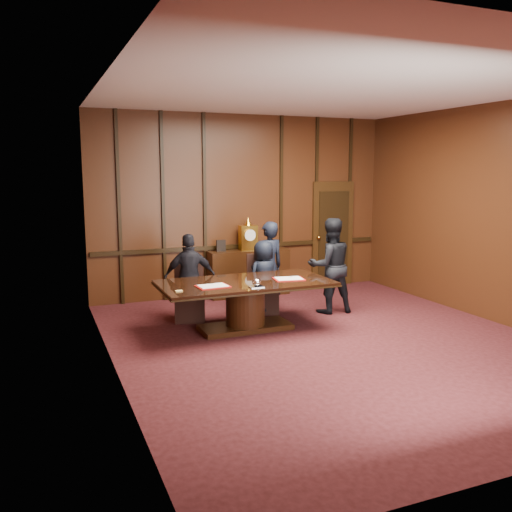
{
  "coord_description": "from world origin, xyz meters",
  "views": [
    {
      "loc": [
        -3.82,
        -6.44,
        2.44
      ],
      "look_at": [
        -0.5,
        1.63,
        1.05
      ],
      "focal_mm": 38.0,
      "sensor_mm": 36.0,
      "label": 1
    }
  ],
  "objects_px": {
    "witness_left": "(268,266)",
    "signatory_right": "(264,277)",
    "witness_right": "(330,266)",
    "signatory_left": "(190,278)",
    "conference_table": "(245,297)",
    "sideboard": "(248,271)"
  },
  "relations": [
    {
      "from": "conference_table",
      "to": "witness_left",
      "type": "distance_m",
      "value": 1.26
    },
    {
      "from": "witness_left",
      "to": "signatory_right",
      "type": "bearing_deg",
      "value": 35.5
    },
    {
      "from": "conference_table",
      "to": "signatory_right",
      "type": "height_order",
      "value": "signatory_right"
    },
    {
      "from": "signatory_right",
      "to": "witness_right",
      "type": "relative_size",
      "value": 0.77
    },
    {
      "from": "sideboard",
      "to": "signatory_left",
      "type": "xyz_separation_m",
      "value": [
        -1.55,
        -1.36,
        0.23
      ]
    },
    {
      "from": "signatory_left",
      "to": "witness_right",
      "type": "distance_m",
      "value": 2.41
    },
    {
      "from": "signatory_left",
      "to": "witness_right",
      "type": "relative_size",
      "value": 0.88
    },
    {
      "from": "signatory_right",
      "to": "conference_table",
      "type": "bearing_deg",
      "value": 33.81
    },
    {
      "from": "conference_table",
      "to": "witness_left",
      "type": "height_order",
      "value": "witness_left"
    },
    {
      "from": "signatory_left",
      "to": "signatory_right",
      "type": "relative_size",
      "value": 1.14
    },
    {
      "from": "sideboard",
      "to": "signatory_right",
      "type": "distance_m",
      "value": 1.39
    },
    {
      "from": "conference_table",
      "to": "signatory_right",
      "type": "xyz_separation_m",
      "value": [
        0.65,
        0.8,
        0.12
      ]
    },
    {
      "from": "sideboard",
      "to": "witness_right",
      "type": "distance_m",
      "value": 1.95
    },
    {
      "from": "signatory_left",
      "to": "witness_left",
      "type": "bearing_deg",
      "value": -166.02
    },
    {
      "from": "conference_table",
      "to": "witness_left",
      "type": "xyz_separation_m",
      "value": [
        0.8,
        0.94,
        0.27
      ]
    },
    {
      "from": "sideboard",
      "to": "conference_table",
      "type": "relative_size",
      "value": 0.61
    },
    {
      "from": "witness_left",
      "to": "witness_right",
      "type": "bearing_deg",
      "value": 143.32
    },
    {
      "from": "signatory_right",
      "to": "witness_left",
      "type": "xyz_separation_m",
      "value": [
        0.15,
        0.14,
        0.15
      ]
    },
    {
      "from": "sideboard",
      "to": "signatory_left",
      "type": "height_order",
      "value": "sideboard"
    },
    {
      "from": "signatory_left",
      "to": "witness_right",
      "type": "xyz_separation_m",
      "value": [
        2.38,
        -0.37,
        0.1
      ]
    },
    {
      "from": "sideboard",
      "to": "signatory_right",
      "type": "relative_size",
      "value": 1.27
    },
    {
      "from": "conference_table",
      "to": "signatory_left",
      "type": "bearing_deg",
      "value": 129.09
    }
  ]
}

